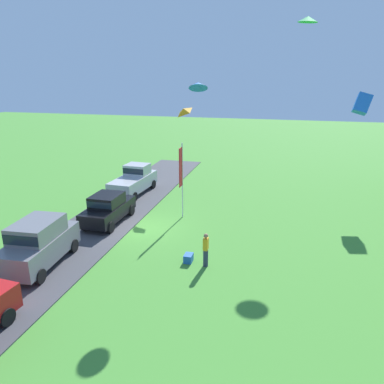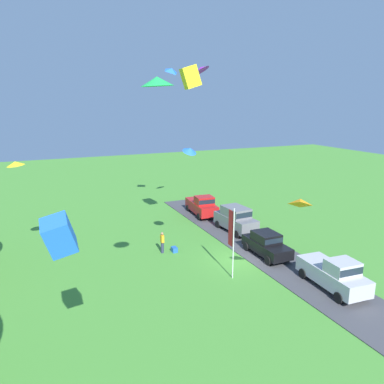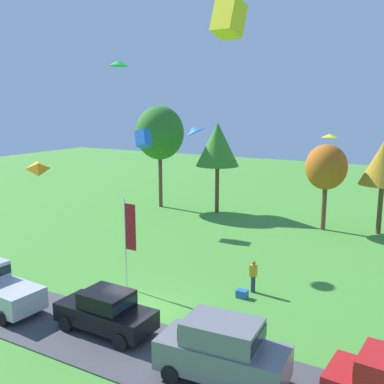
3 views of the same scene
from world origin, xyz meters
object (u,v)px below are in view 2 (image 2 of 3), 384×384
kite_delta_topmost (15,164)px  kite_diamond_high_right (172,70)px  person_watching_sky (162,242)px  car_suv_mid_row (236,218)px  kite_diamond_trailing_tail (300,202)px  car_pickup_far_end (202,205)px  car_pickup_by_flagpole (335,274)px  kite_delta_mid_center (201,69)px  cooler_box (174,250)px  kite_box_low_drifter (190,77)px  flag_banner (232,234)px  kite_box_high_left (59,235)px  kite_delta_near_flag (190,150)px  car_sedan_near_entrance (266,243)px  kite_delta_over_trees (157,81)px

kite_delta_topmost → kite_diamond_high_right: bearing=-67.8°
person_watching_sky → kite_diamond_high_right: bearing=-27.9°
car_suv_mid_row → kite_diamond_trailing_tail: (-12.75, 3.67, 5.09)m
car_pickup_far_end → car_pickup_by_flagpole: bearing=-177.6°
kite_delta_mid_center → person_watching_sky: bearing=131.1°
car_pickup_far_end → cooler_box: 10.13m
car_suv_mid_row → car_pickup_far_end: 5.81m
person_watching_sky → kite_box_low_drifter: size_ratio=1.16×
car_suv_mid_row → person_watching_sky: (-1.95, 7.77, -0.42)m
car_pickup_by_flagpole → person_watching_sky: car_pickup_by_flagpole is taller
flag_banner → kite_box_high_left: (-6.94, 11.15, 3.87)m
car_pickup_far_end → cooler_box: bearing=141.9°
kite_delta_near_flag → kite_delta_topmost: (4.21, 10.92, -0.84)m
car_sedan_near_entrance → kite_delta_near_flag: size_ratio=4.56×
car_sedan_near_entrance → cooler_box: bearing=59.3°
car_sedan_near_entrance → cooler_box: 7.20m
kite_delta_topmost → car_suv_mid_row: bearing=-87.9°
cooler_box → kite_delta_near_flag: 8.64m
cooler_box → kite_delta_topmost: 13.11m
car_pickup_by_flagpole → kite_delta_near_flag: 12.26m
kite_delta_over_trees → kite_diamond_trailing_tail: (0.91, -8.25, -5.98)m
flag_banner → kite_delta_near_flag: bearing=31.2°
kite_diamond_high_right → kite_delta_mid_center: bearing=-133.6°
kite_box_high_left → flag_banner: bearing=-58.1°
car_suv_mid_row → kite_delta_topmost: 18.69m
car_suv_mid_row → person_watching_sky: car_suv_mid_row is taller
car_pickup_by_flagpole → flag_banner: size_ratio=1.04×
kite_delta_topmost → cooler_box: bearing=-98.1°
kite_delta_over_trees → cooler_box: bearing=-23.8°
kite_delta_near_flag → kite_diamond_high_right: bearing=-14.4°
car_pickup_far_end → kite_box_high_left: size_ratio=3.96×
flag_banner → kite_diamond_high_right: 16.89m
kite_delta_mid_center → kite_delta_topmost: (-3.56, 15.40, -6.82)m
flag_banner → kite_delta_mid_center: kite_delta_mid_center is taller
cooler_box → kite_delta_mid_center: kite_delta_mid_center is taller
car_sedan_near_entrance → flag_banner: bearing=114.6°
car_pickup_by_flagpole → kite_box_high_left: (-2.71, 16.18, 5.87)m
car_suv_mid_row → kite_delta_mid_center: (2.91, 2.19, 13.10)m
cooler_box → kite_box_high_left: kite_box_high_left is taller
kite_diamond_high_right → kite_delta_over_trees: (-18.48, 7.73, -1.99)m
flag_banner → kite_box_low_drifter: bearing=7.7°
kite_delta_over_trees → kite_box_low_drifter: size_ratio=0.89×
car_sedan_near_entrance → kite_diamond_trailing_tail: 9.24m
car_suv_mid_row → cooler_box: size_ratio=8.44×
car_pickup_far_end → kite_delta_over_trees: bearing=149.8°
kite_diamond_high_right → car_pickup_by_flagpole: bearing=-165.6°
kite_box_low_drifter → kite_delta_near_flag: (-2.29, 1.05, -4.90)m
flag_banner → kite_diamond_trailing_tail: kite_diamond_trailing_tail is taller
cooler_box → car_pickup_by_flagpole: bearing=-144.6°
cooler_box → kite_box_low_drifter: bearing=-107.8°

